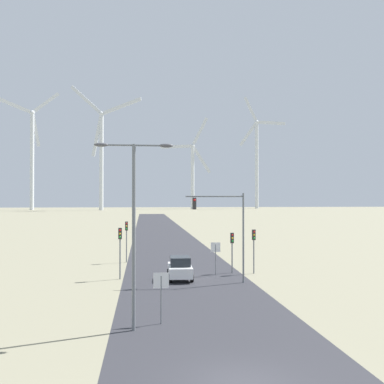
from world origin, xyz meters
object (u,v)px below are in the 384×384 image
Objects in this scene: traffic_light_post_near_right at (232,243)px; traffic_light_mast_overhead at (225,220)px; traffic_light_post_mid_left at (126,233)px; traffic_light_post_mid_right at (254,241)px; stop_sign_near at (161,288)px; traffic_light_post_near_left at (120,242)px; wind_turbine_far_left at (32,151)px; wind_turbine_left at (101,150)px; streetlamp at (134,210)px; car_approaching at (180,268)px; wind_turbine_right at (257,157)px; wind_turbine_center at (193,169)px; stop_sign_far at (216,252)px.

traffic_light_mast_overhead is (-1.48, -4.52, 2.29)m from traffic_light_post_near_right.
traffic_light_post_mid_left reaches higher than traffic_light_post_mid_right.
stop_sign_near is 22.63m from traffic_light_post_mid_left.
traffic_light_post_near_left is at bearing 162.68° from traffic_light_mast_overhead.
wind_turbine_left is at bearing -14.71° from wind_turbine_far_left.
streetlamp is 0.14× the size of wind_turbine_far_left.
wind_turbine_right is (67.53, 237.62, 31.33)m from car_approaching.
traffic_light_mast_overhead is (6.67, 11.61, -1.05)m from streetlamp.
traffic_light_post_near_left reaches higher than traffic_light_post_mid_right.
traffic_light_mast_overhead reaches higher than traffic_light_post_near_left.
wind_turbine_right is at bearing 75.05° from traffic_light_post_near_right.
wind_turbine_right reaches higher than wind_turbine_center.
wind_turbine_right is (130.87, 20.76, 0.27)m from wind_turbine_far_left.
wind_turbine_right reaches higher than traffic_light_post_near_right.
stop_sign_near is 0.05× the size of wind_turbine_center.
wind_turbine_right reaches higher than stop_sign_far.
wind_turbine_center is at bearing 83.05° from streetlamp.
streetlamp is 253.84m from wind_turbine_center.
wind_turbine_center reaches higher than traffic_light_post_mid_right.
traffic_light_post_near_left is at bearing -97.69° from wind_turbine_center.
traffic_light_post_near_right is at bearing 162.45° from traffic_light_post_mid_right.
wind_turbine_center reaches higher than traffic_light_post_near_right.
stop_sign_far is 0.67× the size of traffic_light_post_mid_left.
traffic_light_post_near_right is 0.05× the size of wind_turbine_right.
wind_turbine_right is (70.91, 251.12, 26.34)m from streetlamp.
traffic_light_post_near_left reaches higher than car_approaching.
traffic_light_post_near_left is 225.91m from wind_turbine_far_left.
traffic_light_mast_overhead is at bearing -129.56° from traffic_light_post_mid_right.
streetlamp is 14.47m from traffic_light_post_near_left.
traffic_light_post_mid_right is 0.06× the size of wind_turbine_far_left.
traffic_light_post_mid_left is 217.02m from wind_turbine_far_left.
stop_sign_near is at bearing -110.04° from stop_sign_far.
traffic_light_post_mid_right is at bearing 7.79° from stop_sign_far.
wind_turbine_far_left reaches higher than traffic_light_post_mid_right.
traffic_light_post_mid_left is at bearing 92.95° from streetlamp.
traffic_light_post_near_right is at bearing 11.91° from traffic_light_post_near_left.
stop_sign_far is at bearing 26.89° from car_approaching.
streetlamp is at bearing -104.07° from car_approaching.
streetlamp is 0.13× the size of wind_turbine_right.
stop_sign_near is 0.04× the size of wind_turbine_far_left.
streetlamp is 239.47m from wind_turbine_far_left.
stop_sign_near is 12.68m from car_approaching.
car_approaching is 0.06× the size of wind_turbine_far_left.
traffic_light_post_mid_left is at bearing 96.60° from stop_sign_near.
traffic_light_post_near_left is at bearing 101.92° from stop_sign_near.
streetlamp is at bearing -119.87° from traffic_light_mast_overhead.
traffic_light_mast_overhead reaches higher than traffic_light_post_mid_right.
traffic_light_post_mid_left is 11.17m from car_approaching.
streetlamp is 16.91m from stop_sign_far.
streetlamp is 2.43× the size of traffic_light_post_mid_right.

